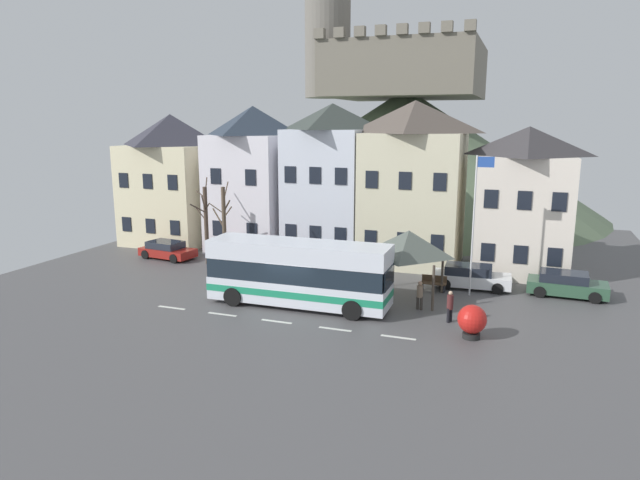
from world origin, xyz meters
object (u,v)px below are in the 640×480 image
townhouse_03 (413,184)px  pedestrian_00 (450,306)px  pedestrian_01 (420,294)px  bare_tree_00 (224,231)px  parked_car_01 (257,256)px  townhouse_02 (332,181)px  parked_car_00 (471,277)px  harbour_buoy (472,320)px  parked_car_03 (167,250)px  hilltop_castle (404,147)px  public_bench (434,283)px  flagpole (475,217)px  bus_shelter (409,243)px  parked_car_02 (566,284)px  transit_bus (299,274)px  townhouse_04 (524,201)px  townhouse_00 (173,179)px  townhouse_01 (254,179)px  bare_tree_01 (206,223)px

townhouse_03 → pedestrian_00: size_ratio=6.93×
pedestrian_01 → bare_tree_00: (-12.43, 1.96, 2.13)m
parked_car_01 → townhouse_02: bearing=59.2°
parked_car_00 → harbour_buoy: size_ratio=2.88×
parked_car_03 → parked_car_01: bearing=8.9°
parked_car_01 → parked_car_03: (-7.01, -0.15, -0.08)m
hilltop_castle → townhouse_03: bearing=-76.6°
parked_car_03 → public_bench: 19.01m
harbour_buoy → bare_tree_00: bare_tree_00 is taller
townhouse_03 → flagpole: 7.67m
bus_shelter → parked_car_02: 9.22m
parked_car_00 → parked_car_02: bearing=-0.5°
townhouse_03 → flagpole: (4.59, -6.07, -0.97)m
transit_bus → pedestrian_00: 7.83m
public_bench → flagpole: 4.52m
parked_car_02 → bare_tree_00: (-19.66, -3.15, 2.31)m
townhouse_03 → parked_car_02: bearing=-24.4°
hilltop_castle → townhouse_04: bearing=-60.4°
townhouse_00 → transit_bus: 19.55m
parked_car_03 → bare_tree_00: size_ratio=0.71×
townhouse_01 → public_bench: townhouse_01 is taller
townhouse_00 → public_bench: 23.04m
pedestrian_00 → bare_tree_00: bare_tree_00 is taller
transit_bus → bare_tree_01: (-9.24, 6.14, 1.06)m
townhouse_00 → public_bench: bearing=-16.5°
townhouse_03 → townhouse_04: (7.05, 0.14, -0.82)m
townhouse_00 → parked_car_00: size_ratio=2.26×
parked_car_02 → public_bench: parked_car_02 is taller
townhouse_03 → bare_tree_01: (-13.00, -4.87, -2.64)m
transit_bus → bus_shelter: size_ratio=2.55×
townhouse_00 → pedestrian_00: 26.16m
hilltop_castle → bus_shelter: (6.48, -29.40, -3.85)m
pedestrian_00 → flagpole: (0.57, 4.73, 3.63)m
parked_car_00 → parked_car_01: (-13.89, 0.17, 0.02)m
pedestrian_00 → townhouse_04: bearing=74.6°
parked_car_00 → harbour_buoy: (0.79, -8.04, 0.19)m
hilltop_castle → parked_car_00: 28.58m
townhouse_01 → parked_car_02: (21.59, -4.93, -4.65)m
bare_tree_00 → townhouse_02: bearing=63.5°
pedestrian_00 → bare_tree_00: 14.68m
townhouse_01 → harbour_buoy: size_ratio=6.88×
pedestrian_01 → harbour_buoy: 4.26m
bare_tree_00 → bare_tree_01: size_ratio=1.01×
bare_tree_01 → parked_car_03: bearing=174.2°
pedestrian_00 → townhouse_03: bearing=110.4°
townhouse_03 → pedestrian_00: 12.41m
flagpole → bare_tree_01: (-17.59, 1.20, -1.67)m
parked_car_03 → bare_tree_01: bearing=1.9°
townhouse_01 → hilltop_castle: bearing=71.9°
bus_shelter → pedestrian_00: (2.69, -3.07, -2.24)m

